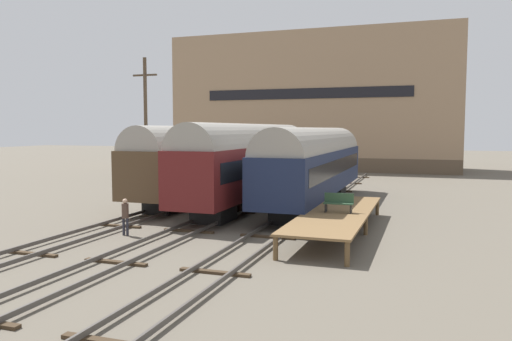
% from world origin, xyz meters
% --- Properties ---
extents(ground_plane, '(200.00, 200.00, 0.00)m').
position_xyz_m(ground_plane, '(0.00, 0.00, 0.00)').
color(ground_plane, '#60594C').
extents(track_left, '(2.60, 60.00, 0.26)m').
position_xyz_m(track_left, '(-4.00, 0.00, 0.14)').
color(track_left, '#4C4742').
rests_on(track_left, ground).
extents(track_middle, '(2.60, 60.00, 0.26)m').
position_xyz_m(track_middle, '(0.00, 0.00, 0.14)').
color(track_middle, '#4C4742').
rests_on(track_middle, ground).
extents(track_right, '(2.60, 60.00, 0.26)m').
position_xyz_m(track_right, '(4.00, 0.00, 0.14)').
color(track_right, '#4C4742').
rests_on(track_right, ground).
extents(train_car_navy, '(3.12, 18.53, 5.07)m').
position_xyz_m(train_car_navy, '(4.00, 7.10, 2.86)').
color(train_car_navy, black).
rests_on(train_car_navy, ground).
extents(train_car_brown, '(2.98, 18.40, 5.17)m').
position_xyz_m(train_car_brown, '(-4.00, 7.84, 2.95)').
color(train_car_brown, black).
rests_on(train_car_brown, ground).
extents(train_car_maroon, '(2.97, 18.79, 5.31)m').
position_xyz_m(train_car_maroon, '(0.00, 6.11, 3.03)').
color(train_car_maroon, black).
rests_on(train_car_maroon, ground).
extents(station_platform, '(3.01, 11.75, 1.02)m').
position_xyz_m(station_platform, '(6.82, -0.89, 0.94)').
color(station_platform, brown).
rests_on(station_platform, ground).
extents(bench, '(1.40, 0.40, 0.91)m').
position_xyz_m(bench, '(6.90, -0.93, 1.50)').
color(bench, '#2D4C33').
rests_on(bench, station_platform).
extents(person_worker, '(0.32, 0.32, 1.74)m').
position_xyz_m(person_worker, '(-2.44, -4.68, 1.05)').
color(person_worker, '#282833').
rests_on(person_worker, ground).
extents(utility_pole, '(1.80, 0.24, 9.76)m').
position_xyz_m(utility_pole, '(-7.31, 5.24, 5.05)').
color(utility_pole, '#473828').
rests_on(utility_pole, ground).
extents(warehouse_building, '(34.73, 10.74, 16.55)m').
position_xyz_m(warehouse_building, '(-2.84, 38.28, 8.27)').
color(warehouse_building, brown).
rests_on(warehouse_building, ground).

